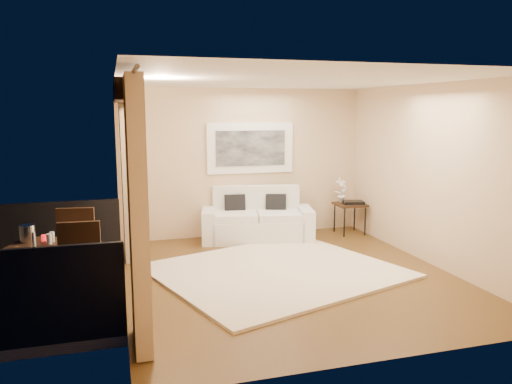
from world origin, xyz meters
name	(u,v)px	position (x,y,z in m)	size (l,w,h in m)	color
floor	(289,276)	(0.00, 0.00, 0.00)	(5.00, 5.00, 0.00)	brown
room_shell	(125,92)	(-2.13, 0.00, 2.52)	(5.00, 6.40, 5.00)	white
balcony	(34,287)	(-3.31, 0.00, 0.18)	(1.81, 2.60, 1.17)	#605B56
curtains	(131,189)	(-2.11, 0.00, 1.34)	(0.16, 4.80, 2.64)	tan
artwork	(250,148)	(0.12, 2.46, 1.62)	(1.62, 0.07, 0.92)	white
rug	(276,271)	(-0.13, 0.21, 0.02)	(3.18, 2.77, 0.04)	#F6E5C6
sofa	(257,221)	(0.14, 2.09, 0.33)	(2.09, 1.23, 0.94)	white
side_table	(350,207)	(1.93, 2.00, 0.52)	(0.55, 0.55, 0.58)	black
tray	(353,202)	(1.98, 1.98, 0.60)	(0.38, 0.28, 0.05)	black
orchid	(341,190)	(1.81, 2.14, 0.82)	(0.25, 0.17, 0.48)	white
bistro_table	(41,250)	(-3.17, -0.21, 0.69)	(0.82, 0.82, 0.77)	black
balcony_chair_far	(78,240)	(-2.79, 0.35, 0.63)	(0.53, 0.53, 1.08)	black
balcony_chair_near	(79,262)	(-2.73, -0.62, 0.62)	(0.49, 0.49, 1.07)	black
ice_bucket	(28,233)	(-3.32, -0.07, 0.87)	(0.18, 0.18, 0.20)	white
candle	(44,238)	(-3.15, -0.09, 0.81)	(0.06, 0.06, 0.07)	red
vase	(34,240)	(-3.21, -0.38, 0.86)	(0.04, 0.04, 0.18)	silver
glass_a	(49,239)	(-3.07, -0.26, 0.83)	(0.06, 0.06, 0.12)	white
glass_b	(52,237)	(-3.05, -0.17, 0.83)	(0.06, 0.06, 0.12)	silver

